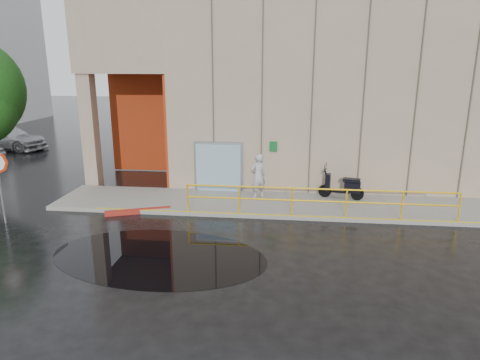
% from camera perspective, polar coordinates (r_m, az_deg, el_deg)
% --- Properties ---
extents(ground, '(120.00, 120.00, 0.00)m').
position_cam_1_polar(ground, '(13.06, -7.92, -9.36)').
color(ground, black).
rests_on(ground, ground).
extents(sidewalk, '(20.00, 3.00, 0.15)m').
position_cam_1_polar(sidewalk, '(16.87, 9.24, -3.37)').
color(sidewalk, gray).
rests_on(sidewalk, ground).
extents(building, '(20.00, 10.17, 8.00)m').
position_cam_1_polar(building, '(22.59, 11.82, 11.89)').
color(building, gray).
rests_on(building, ground).
extents(guardrail, '(9.56, 0.06, 1.03)m').
position_cam_1_polar(guardrail, '(15.42, 10.48, -2.86)').
color(guardrail, '#E9AD0C').
rests_on(guardrail, sidewalk).
extents(person, '(0.79, 0.72, 1.80)m').
position_cam_1_polar(person, '(17.22, 2.46, 0.59)').
color(person, '#ABAAAF').
rests_on(person, sidewalk).
extents(scooter, '(1.83, 0.94, 1.38)m').
position_cam_1_polar(scooter, '(17.52, 13.49, 0.07)').
color(scooter, black).
rests_on(scooter, sidewalk).
extents(red_curb, '(2.31, 1.02, 0.18)m').
position_cam_1_polar(red_curb, '(16.42, -13.43, -4.07)').
color(red_curb, maroon).
rests_on(red_curb, ground).
extents(puddle, '(6.74, 4.54, 0.01)m').
position_cam_1_polar(puddle, '(12.84, -10.80, -9.94)').
color(puddle, black).
rests_on(puddle, ground).
extents(car_c, '(5.38, 2.76, 1.49)m').
position_cam_1_polar(car_c, '(31.66, -28.59, 4.94)').
color(car_c, '#9FA1A5').
rests_on(car_c, ground).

